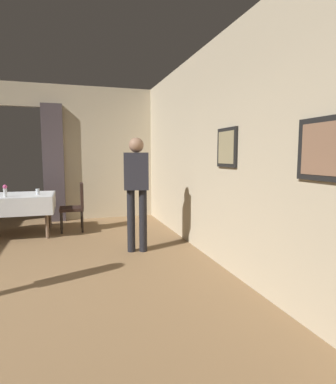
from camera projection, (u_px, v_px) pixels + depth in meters
name	position (u px, v px, depth m)	size (l,w,h in m)	color
wall_right	(241.00, 152.00, 3.77)	(0.16, 8.40, 3.00)	beige
wall_back	(8.00, 153.00, 6.81)	(6.40, 0.27, 3.00)	beige
dining_table_mid	(16.00, 200.00, 5.79)	(1.33, 1.05, 0.75)	#7A604C
chair_mid_right	(76.00, 204.00, 6.17)	(0.44, 0.44, 0.93)	black
flower_vase_mid	(5.00, 190.00, 5.45)	(0.07, 0.07, 0.21)	silver
glass_mid_b	(38.00, 192.00, 5.79)	(0.07, 0.07, 0.11)	silver
person_waiter_by_doorway	(137.00, 185.00, 4.76)	(0.40, 0.30, 1.72)	black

